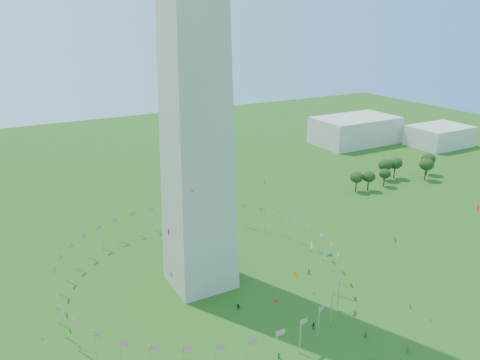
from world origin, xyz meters
name	(u,v)px	position (x,y,z in m)	size (l,w,h in m)	color
flag_ring	(200,268)	(0.00, 50.00, 4.50)	(80.24, 80.24, 9.00)	silver
gov_building_east_a	(355,130)	(150.00, 150.00, 8.00)	(50.00, 30.00, 16.00)	beige
gov_building_east_b	(440,136)	(190.00, 120.00, 6.00)	(35.00, 25.00, 12.00)	beige
kites_aloft	(286,257)	(10.48, 22.20, 18.70)	(114.44, 65.87, 34.34)	orange
tree_line_east	(397,172)	(117.62, 85.37, 4.96)	(53.50, 16.08, 10.67)	#234717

